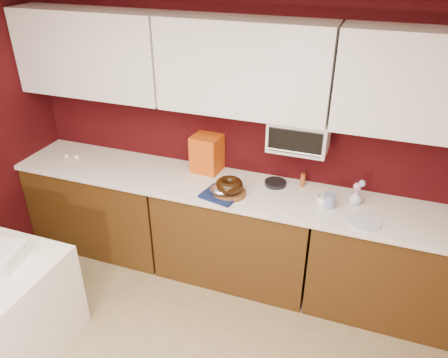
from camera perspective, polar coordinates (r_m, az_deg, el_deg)
The scene contains 28 objects.
ceiling at distance 1.40m, azimuth -25.17°, elevation 18.45°, with size 4.00×4.50×0.02m, color white.
wall_back at distance 3.68m, azimuth 3.18°, elevation 5.88°, with size 4.00×0.02×2.50m, color #340709.
base_cabinet_left at distance 4.36m, azimuth -15.40°, elevation -3.42°, with size 1.31×0.58×0.86m, color #44290D.
base_cabinet_center at distance 3.83m, azimuth 1.47°, elevation -7.22°, with size 1.31×0.58×0.86m, color #44290D.
base_cabinet_right at distance 3.73m, azimuth 21.66°, elevation -10.86°, with size 1.31×0.58×0.86m, color #44290D.
countertop at distance 3.58m, azimuth 1.56°, elevation -1.41°, with size 4.00×0.62×0.04m, color white.
upper_cabinet_left at distance 3.93m, azimuth -16.97°, elevation 15.44°, with size 1.31×0.33×0.70m, color white.
upper_cabinet_center at distance 3.34m, azimuth 2.61°, elevation 14.34°, with size 1.31×0.33×0.70m, color white.
upper_cabinet_right at distance 3.22m, azimuth 26.32°, elevation 10.85°, with size 1.31×0.33×0.70m, color white.
toaster_oven at distance 3.41m, azimuth 9.79°, elevation 5.82°, with size 0.45×0.30×0.25m, color white.
toaster_oven_door at distance 3.26m, azimuth 9.24°, elevation 4.79°, with size 0.40×0.02×0.18m, color black.
toaster_oven_handle at distance 3.28m, azimuth 9.08°, elevation 3.50°, with size 0.02×0.02×0.42m, color silver.
cake_base at distance 3.47m, azimuth 0.67°, elevation -1.82°, with size 0.27×0.27×0.03m, color brown.
bundt_cake at distance 3.44m, azimuth 0.68°, elevation -0.86°, with size 0.22×0.22×0.09m, color black.
navy_towel at distance 3.45m, azimuth -0.42°, elevation -2.08°, with size 0.28×0.24×0.02m, color #121D44.
foil_ham_nest at distance 3.43m, azimuth -0.42°, elevation -1.44°, with size 0.18×0.15×0.07m, color silver.
roasted_ham at distance 3.42m, azimuth -0.42°, elevation -1.08°, with size 0.10×0.08×0.06m, color #A9514D.
pandoro_box at distance 3.77m, azimuth -2.24°, elevation 3.37°, with size 0.24×0.22×0.33m, color #AF2A0B.
dark_pan at distance 3.63m, azimuth 6.73°, elevation -0.53°, with size 0.18×0.18×0.03m, color black.
coffee_mug at distance 3.40m, azimuth 12.74°, elevation -2.66°, with size 0.08×0.08×0.09m, color white.
blue_jar at distance 3.39m, azimuth 13.60°, elevation -2.79°, with size 0.09×0.09×0.11m, color navy.
flower_vase at distance 3.48m, azimuth 16.82°, elevation -2.20°, with size 0.08×0.08×0.12m, color silver.
flower_pink at distance 3.44m, azimuth 17.02°, elevation -0.96°, with size 0.06×0.06×0.06m, color pink.
flower_blue at distance 3.45m, azimuth 17.59°, elevation -0.57°, with size 0.05×0.05×0.05m, color #89A9DC.
china_plate at distance 3.30m, azimuth 17.86°, elevation -5.42°, with size 0.24×0.24×0.01m, color silver.
amber_bottle at distance 3.62m, azimuth 10.23°, elevation -0.17°, with size 0.04×0.04×0.11m, color #91451A.
egg_left at distance 4.30m, azimuth -19.89°, elevation 2.84°, with size 0.05×0.04×0.04m, color white.
egg_right at distance 4.25m, azimuth -18.69°, elevation 2.74°, with size 0.05×0.04×0.04m, color white.
Camera 1 is at (0.96, -1.00, 2.70)m, focal length 35.00 mm.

